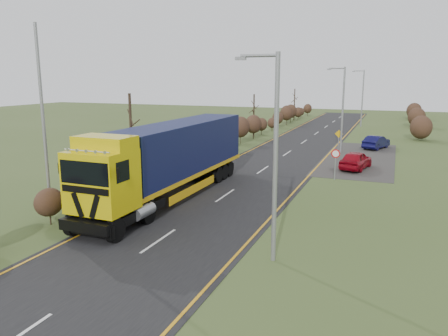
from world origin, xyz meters
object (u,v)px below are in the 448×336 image
object	(u,v)px
car_red_hatchback	(356,160)
car_blue_sedan	(376,142)
streetlight_near	(273,151)
speed_sign	(335,159)
lorry	(171,156)

from	to	relation	value
car_red_hatchback	car_blue_sedan	bearing A→B (deg)	-84.11
car_blue_sedan	streetlight_near	xyz separation A→B (m)	(-2.52, -30.08, 3.70)
car_red_hatchback	speed_sign	bearing A→B (deg)	88.01
car_red_hatchback	streetlight_near	bearing A→B (deg)	96.65
car_red_hatchback	lorry	bearing A→B (deg)	64.21
car_blue_sedan	streetlight_near	world-z (taller)	streetlight_near
lorry	streetlight_near	xyz separation A→B (m)	(7.91, -6.61, 1.81)
lorry	car_red_hatchback	world-z (taller)	lorry
lorry	speed_sign	distance (m)	11.75
car_blue_sedan	speed_sign	size ratio (longest dim) A/B	1.83
car_red_hatchback	streetlight_near	world-z (taller)	streetlight_near
streetlight_near	speed_sign	world-z (taller)	streetlight_near
lorry	car_red_hatchback	bearing A→B (deg)	53.78
lorry	speed_sign	size ratio (longest dim) A/B	7.40
lorry	car_blue_sedan	distance (m)	25.76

